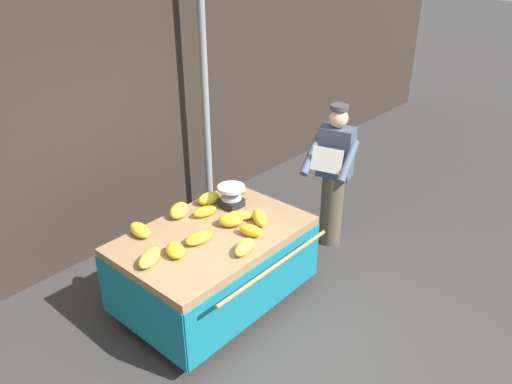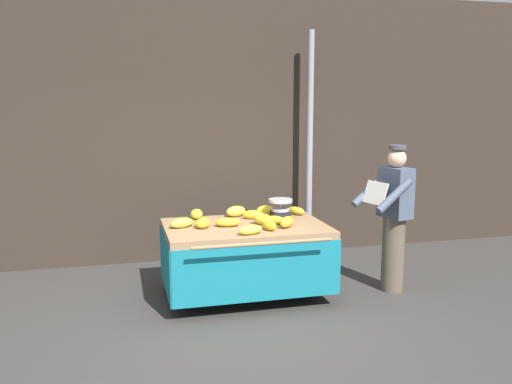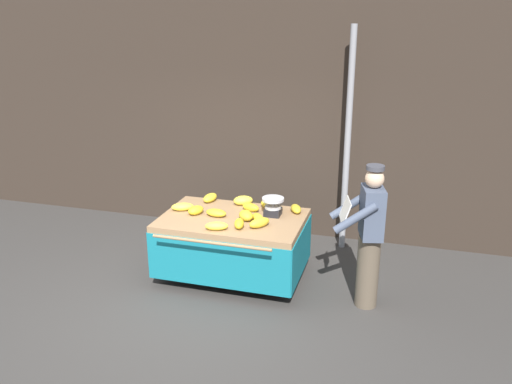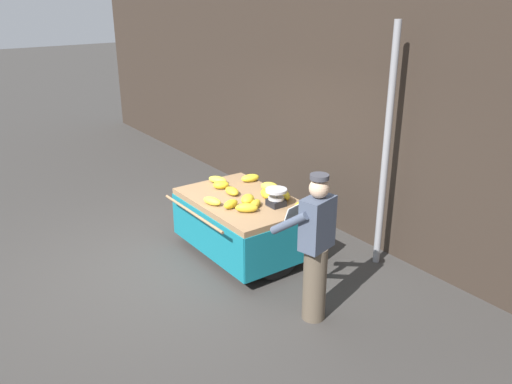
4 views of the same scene
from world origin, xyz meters
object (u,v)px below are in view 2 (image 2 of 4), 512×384
(banana_cart, at_px, (245,243))
(banana_bunch_7, at_px, (276,220))
(weighing_scale, at_px, (280,209))
(banana_bunch_9, at_px, (287,222))
(banana_bunch_0, at_px, (236,211))
(banana_bunch_10, at_px, (263,219))
(banana_bunch_3, at_px, (228,222))
(banana_bunch_4, at_px, (253,215))
(banana_bunch_12, at_px, (196,214))
(banana_bunch_6, at_px, (203,223))
(banana_bunch_1, at_px, (269,225))
(banana_bunch_2, at_px, (182,223))
(banana_bunch_5, at_px, (266,210))
(banana_bunch_8, at_px, (251,230))
(banana_bunch_11, at_px, (296,211))
(street_pole, at_px, (309,147))

(banana_cart, height_order, banana_bunch_7, banana_bunch_7)
(weighing_scale, height_order, banana_bunch_9, weighing_scale)
(banana_bunch_0, distance_m, banana_bunch_10, 0.55)
(weighing_scale, xyz_separation_m, banana_bunch_3, (-0.68, -0.24, -0.07))
(weighing_scale, bearing_deg, banana_bunch_7, -117.69)
(banana_bunch_0, relative_size, banana_bunch_4, 1.06)
(banana_cart, bearing_deg, banana_bunch_0, 90.70)
(banana_bunch_12, bearing_deg, banana_bunch_3, -61.45)
(banana_bunch_6, relative_size, banana_bunch_7, 0.90)
(banana_bunch_9, height_order, banana_bunch_12, banana_bunch_9)
(banana_bunch_9, bearing_deg, banana_bunch_0, 121.60)
(banana_bunch_1, height_order, banana_bunch_10, banana_bunch_10)
(banana_bunch_1, xyz_separation_m, banana_bunch_6, (-0.67, 0.28, -0.00))
(banana_cart, height_order, weighing_scale, weighing_scale)
(weighing_scale, relative_size, banana_bunch_2, 0.97)
(banana_bunch_1, bearing_deg, banana_bunch_0, 104.11)
(banana_bunch_0, xyz_separation_m, banana_bunch_7, (0.35, -0.50, -0.02))
(banana_bunch_1, xyz_separation_m, banana_bunch_9, (0.23, 0.09, 0.00))
(banana_bunch_0, distance_m, banana_bunch_5, 0.37)
(banana_cart, xyz_separation_m, banana_bunch_9, (0.42, -0.22, 0.27))
(banana_bunch_12, bearing_deg, banana_bunch_8, -64.76)
(banana_cart, distance_m, banana_bunch_0, 0.54)
(banana_bunch_2, height_order, banana_bunch_9, banana_bunch_9)
(weighing_scale, height_order, banana_bunch_0, weighing_scale)
(banana_bunch_7, bearing_deg, banana_bunch_4, 121.45)
(weighing_scale, xyz_separation_m, banana_bunch_8, (-0.52, -0.65, -0.07))
(banana_bunch_0, height_order, banana_bunch_11, banana_bunch_0)
(banana_bunch_8, xyz_separation_m, banana_bunch_10, (0.24, 0.40, 0.01))
(banana_bunch_0, distance_m, banana_bunch_3, 0.54)
(banana_bunch_3, relative_size, banana_bunch_5, 1.16)
(banana_bunch_12, bearing_deg, banana_bunch_7, -31.46)
(banana_bunch_2, distance_m, banana_bunch_5, 1.13)
(weighing_scale, height_order, banana_bunch_5, weighing_scale)
(banana_cart, relative_size, banana_bunch_9, 6.30)
(banana_bunch_2, xyz_separation_m, banana_bunch_4, (0.86, 0.23, 0.00))
(banana_cart, bearing_deg, banana_bunch_10, -13.22)
(banana_bunch_1, height_order, banana_bunch_4, banana_bunch_1)
(banana_bunch_7, distance_m, banana_bunch_8, 0.57)
(banana_bunch_1, distance_m, banana_bunch_10, 0.26)
(banana_cart, bearing_deg, banana_bunch_11, 28.69)
(banana_bunch_2, relative_size, banana_bunch_8, 1.06)
(banana_bunch_2, distance_m, banana_bunch_11, 1.48)
(banana_bunch_1, height_order, banana_bunch_7, banana_bunch_1)
(banana_bunch_8, relative_size, banana_bunch_11, 1.06)
(banana_bunch_1, relative_size, banana_bunch_12, 0.83)
(weighing_scale, height_order, banana_bunch_4, weighing_scale)
(banana_bunch_3, relative_size, banana_bunch_12, 0.98)
(banana_bunch_8, bearing_deg, banana_bunch_3, 110.97)
(banana_bunch_2, distance_m, banana_bunch_12, 0.48)
(street_pole, distance_m, banana_cart, 2.07)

